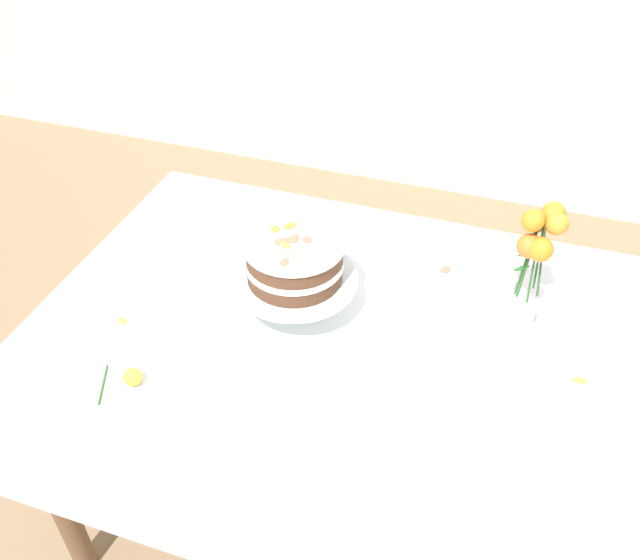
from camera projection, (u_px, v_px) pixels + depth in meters
name	position (u px, v px, depth m)	size (l,w,h in m)	color
ground_plane	(333.00, 502.00, 2.03)	(12.00, 12.00, 0.00)	#8C7051
dining_table	(333.00, 360.00, 1.59)	(1.40, 1.00, 0.74)	white
linen_napkin	(296.00, 309.00, 1.59)	(0.32, 0.32, 0.00)	white
cake_stand	(295.00, 282.00, 1.54)	(0.29, 0.29, 0.10)	silver
layer_cake	(294.00, 258.00, 1.50)	(0.23, 0.23, 0.12)	brown
flower_vase	(531.00, 268.00, 1.45)	(0.10, 0.11, 0.32)	silver
teacup	(496.00, 479.00, 1.21)	(0.13, 0.13, 0.06)	silver
fallen_rose	(131.00, 377.00, 1.40)	(0.10, 0.10, 0.04)	#2D6028
loose_petal_0	(122.00, 320.00, 1.56)	(0.03, 0.02, 0.00)	yellow
loose_petal_1	(580.00, 379.00, 1.42)	(0.03, 0.02, 0.00)	yellow
loose_petal_2	(445.00, 269.00, 1.71)	(0.03, 0.02, 0.00)	#E56B51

